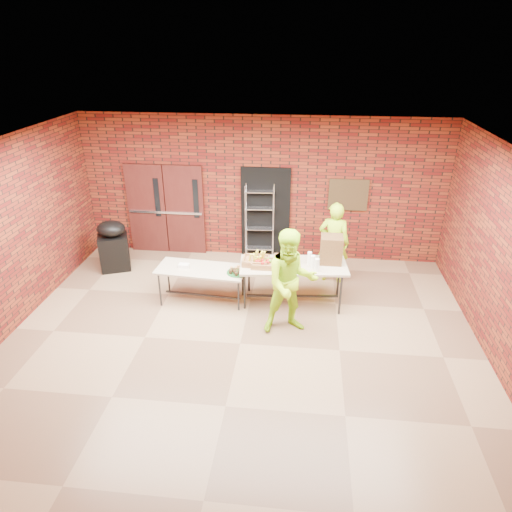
{
  "coord_description": "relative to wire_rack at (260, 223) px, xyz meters",
  "views": [
    {
      "loc": [
        0.95,
        -6.18,
        4.68
      ],
      "look_at": [
        0.11,
        1.4,
        0.97
      ],
      "focal_mm": 32.0,
      "sensor_mm": 36.0,
      "label": 1
    }
  ],
  "objects": [
    {
      "name": "room",
      "position": [
        0.02,
        -3.32,
        0.73
      ],
      "size": [
        8.08,
        7.08,
        3.28
      ],
      "color": "brown",
      "rests_on": "ground"
    },
    {
      "name": "double_doors",
      "position": [
        -2.18,
        0.12,
        0.18
      ],
      "size": [
        1.78,
        0.12,
        2.1
      ],
      "color": "#441813",
      "rests_on": "room"
    },
    {
      "name": "dark_doorway",
      "position": [
        0.12,
        0.14,
        0.18
      ],
      "size": [
        1.1,
        0.06,
        2.1
      ],
      "primitive_type": "cube",
      "color": "black",
      "rests_on": "room"
    },
    {
      "name": "bronze_plaque",
      "position": [
        1.92,
        0.13,
        0.68
      ],
      "size": [
        0.85,
        0.04,
        0.7
      ],
      "primitive_type": "cube",
      "color": "#403219",
      "rests_on": "room"
    },
    {
      "name": "wire_rack",
      "position": [
        0.0,
        0.0,
        0.0
      ],
      "size": [
        0.65,
        0.25,
        1.74
      ],
      "primitive_type": null,
      "rotation": [
        0.0,
        0.0,
        0.06
      ],
      "color": "silver",
      "rests_on": "room"
    },
    {
      "name": "table_left",
      "position": [
        -0.9,
        -2.01,
        -0.24
      ],
      "size": [
        1.74,
        0.84,
        0.69
      ],
      "rotation": [
        0.0,
        0.0,
        -0.08
      ],
      "color": "tan",
      "rests_on": "room"
    },
    {
      "name": "table_right",
      "position": [
        0.83,
        -1.89,
        -0.12
      ],
      "size": [
        2.06,
        1.01,
        0.82
      ],
      "rotation": [
        0.0,
        0.0,
        0.09
      ],
      "color": "tan",
      "rests_on": "room"
    },
    {
      "name": "basket_bananas",
      "position": [
        0.13,
        -1.94,
        0.01
      ],
      "size": [
        0.49,
        0.38,
        0.15
      ],
      "color": "#9E693F",
      "rests_on": "table_right"
    },
    {
      "name": "basket_oranges",
      "position": [
        0.66,
        -1.81,
        0.0
      ],
      "size": [
        0.42,
        0.32,
        0.13
      ],
      "color": "#9E693F",
      "rests_on": "table_right"
    },
    {
      "name": "basket_apples",
      "position": [
        0.29,
        -2.03,
        0.01
      ],
      "size": [
        0.45,
        0.35,
        0.14
      ],
      "color": "#9E693F",
      "rests_on": "table_right"
    },
    {
      "name": "muffin_tray",
      "position": [
        -0.19,
        -2.11,
        -0.13
      ],
      "size": [
        0.4,
        0.4,
        0.1
      ],
      "color": "#155220",
      "rests_on": "table_left"
    },
    {
      "name": "napkin_box",
      "position": [
        -1.24,
        -1.99,
        -0.15
      ],
      "size": [
        0.19,
        0.13,
        0.06
      ],
      "primitive_type": "cube",
      "color": "white",
      "rests_on": "table_left"
    },
    {
      "name": "coffee_dispenser",
      "position": [
        1.52,
        -1.72,
        0.21
      ],
      "size": [
        0.4,
        0.36,
        0.53
      ],
      "primitive_type": "cube",
      "color": "brown",
      "rests_on": "table_right"
    },
    {
      "name": "cup_stack_front",
      "position": [
        1.18,
        -1.99,
        0.07
      ],
      "size": [
        0.08,
        0.08,
        0.25
      ],
      "primitive_type": "cylinder",
      "color": "white",
      "rests_on": "table_right"
    },
    {
      "name": "cup_stack_mid",
      "position": [
        1.26,
        -2.1,
        0.07
      ],
      "size": [
        0.08,
        0.08,
        0.24
      ],
      "primitive_type": "cylinder",
      "color": "white",
      "rests_on": "table_right"
    },
    {
      "name": "cup_stack_back",
      "position": [
        1.12,
        -1.83,
        0.07
      ],
      "size": [
        0.08,
        0.08,
        0.24
      ],
      "primitive_type": "cylinder",
      "color": "white",
      "rests_on": "table_right"
    },
    {
      "name": "covered_grill",
      "position": [
        -3.1,
        -0.9,
        -0.31
      ],
      "size": [
        0.76,
        0.7,
        1.12
      ],
      "rotation": [
        0.0,
        0.0,
        0.38
      ],
      "color": "black",
      "rests_on": "room"
    },
    {
      "name": "volunteer_woman",
      "position": [
        1.61,
        -0.91,
        -0.01
      ],
      "size": [
        0.69,
        0.52,
        1.72
      ],
      "primitive_type": "imported",
      "rotation": [
        0.0,
        0.0,
        2.97
      ],
      "color": "#B0EE1A",
      "rests_on": "room"
    },
    {
      "name": "volunteer_man",
      "position": [
        0.82,
        -2.8,
        0.07
      ],
      "size": [
        1.06,
        0.92,
        1.88
      ],
      "primitive_type": "imported",
      "rotation": [
        0.0,
        0.0,
        0.25
      ],
      "color": "#B0EE1A",
      "rests_on": "room"
    }
  ]
}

